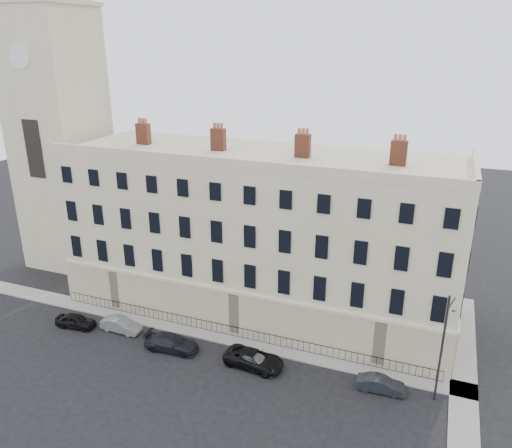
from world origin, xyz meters
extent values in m
plane|color=black|center=(0.00, 0.00, 0.00)|extent=(160.00, 160.00, 0.00)
cube|color=beige|center=(-6.00, 12.00, 7.50)|extent=(36.00, 12.00, 15.00)
cube|color=#BFB18F|center=(-6.00, 5.92, 2.00)|extent=(36.10, 0.18, 4.00)
cube|color=#BFB18F|center=(12.08, 12.00, 2.00)|extent=(0.18, 12.10, 4.00)
cube|color=beige|center=(-6.00, 6.15, 15.40)|extent=(36.00, 0.35, 0.80)
cube|color=beige|center=(11.85, 12.00, 15.40)|extent=(0.35, 12.00, 0.80)
cube|color=brown|center=(-18.00, 12.00, 16.00)|extent=(1.30, 0.70, 2.00)
cube|color=brown|center=(-10.00, 12.00, 16.00)|extent=(1.30, 0.70, 2.00)
cube|color=brown|center=(-2.00, 12.00, 16.00)|extent=(1.30, 0.70, 2.00)
cube|color=brown|center=(6.00, 12.00, 16.00)|extent=(1.30, 0.70, 2.00)
cube|color=beige|center=(-30.00, 14.00, 14.00)|extent=(8.00, 8.00, 28.00)
cylinder|color=white|center=(-30.00, 9.94, 23.00)|extent=(2.40, 0.14, 2.40)
cube|color=gray|center=(-10.00, 5.00, 0.06)|extent=(48.00, 2.00, 0.12)
cube|color=gray|center=(13.00, 8.00, 0.06)|extent=(2.00, 24.00, 0.12)
cube|color=black|center=(-6.00, 5.40, 1.02)|extent=(35.00, 0.04, 0.04)
cube|color=black|center=(-6.00, 5.40, 0.12)|extent=(35.00, 0.04, 0.04)
imported|color=black|center=(-19.88, 1.73, 0.63)|extent=(3.83, 1.87, 1.26)
imported|color=slate|center=(-15.61, 2.63, 0.63)|extent=(3.82, 1.38, 1.25)
imported|color=black|center=(-9.94, 1.76, 0.68)|extent=(4.80, 2.26, 1.35)
imported|color=black|center=(-2.66, 2.15, 0.67)|extent=(5.02, 2.61, 1.35)
imported|color=gray|center=(-2.44, 1.93, 0.66)|extent=(4.02, 2.04, 1.31)
imported|color=#20252B|center=(7.21, 2.77, 0.58)|extent=(3.61, 1.47, 1.16)
cylinder|color=#303136|center=(11.00, 3.24, 4.24)|extent=(0.17, 0.17, 8.47)
cylinder|color=#303136|center=(11.17, 2.52, 8.37)|extent=(0.46, 1.57, 0.11)
cube|color=#303136|center=(11.33, 1.79, 8.31)|extent=(0.30, 0.56, 0.13)
camera|label=1|loc=(9.60, -29.01, 24.57)|focal=35.00mm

